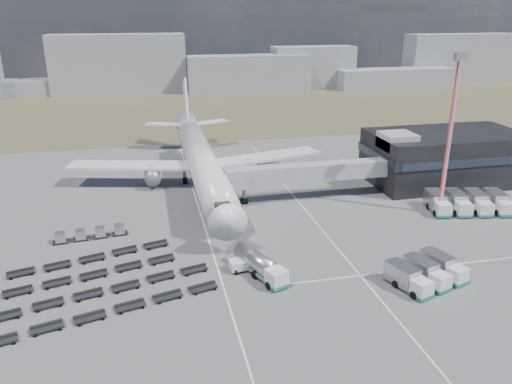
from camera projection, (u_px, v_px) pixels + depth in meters
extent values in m
plane|color=#565659|center=(230.00, 260.00, 69.46)|extent=(420.00, 420.00, 0.00)
cube|color=brown|center=(175.00, 111.00, 170.12)|extent=(420.00, 90.00, 0.01)
cube|color=silver|center=(211.00, 246.00, 73.63)|extent=(0.25, 110.00, 0.01)
cube|color=silver|center=(326.00, 234.00, 77.33)|extent=(0.25, 110.00, 0.01)
cube|color=silver|center=(422.00, 268.00, 67.29)|extent=(40.00, 0.25, 0.01)
cube|color=black|center=(445.00, 157.00, 99.58)|extent=(30.00, 16.00, 10.00)
cube|color=#262D38|center=(446.00, 151.00, 99.17)|extent=(30.40, 16.40, 1.60)
cube|color=#939399|center=(397.00, 141.00, 93.72)|extent=(6.00, 6.00, 3.00)
cube|color=#939399|center=(308.00, 172.00, 90.19)|extent=(29.80, 3.00, 3.00)
cube|color=#939399|center=(236.00, 178.00, 86.97)|extent=(4.00, 3.60, 3.40)
cylinder|color=slate|center=(244.00, 190.00, 88.62)|extent=(0.70, 0.70, 5.10)
cylinder|color=black|center=(244.00, 201.00, 89.34)|extent=(1.40, 0.90, 1.40)
cylinder|color=silver|center=(202.00, 163.00, 95.08)|extent=(5.60, 48.00, 5.60)
cone|color=silver|center=(225.00, 215.00, 70.83)|extent=(5.60, 5.00, 5.60)
cone|color=silver|center=(188.00, 127.00, 120.43)|extent=(5.60, 8.00, 5.60)
cube|color=black|center=(222.00, 205.00, 72.38)|extent=(2.20, 2.00, 0.80)
cube|color=silver|center=(133.00, 165.00, 97.39)|extent=(25.59, 11.38, 0.50)
cube|color=silver|center=(262.00, 157.00, 102.75)|extent=(25.59, 11.38, 0.50)
cylinder|color=slate|center=(152.00, 176.00, 96.87)|extent=(3.00, 5.00, 3.00)
cylinder|color=slate|center=(248.00, 169.00, 100.79)|extent=(3.00, 5.00, 3.00)
cube|color=silver|center=(165.00, 124.00, 120.98)|extent=(9.49, 5.63, 0.35)
cube|color=silver|center=(210.00, 122.00, 123.25)|extent=(9.49, 5.63, 0.35)
cube|color=silver|center=(186.00, 101.00, 121.20)|extent=(0.50, 9.06, 11.45)
cylinder|color=slate|center=(220.00, 226.00, 77.27)|extent=(0.50, 0.50, 2.50)
cylinder|color=slate|center=(185.00, 177.00, 99.48)|extent=(0.60, 0.60, 2.50)
cylinder|color=slate|center=(216.00, 175.00, 100.80)|extent=(0.60, 0.60, 2.50)
cylinder|color=black|center=(220.00, 230.00, 77.53)|extent=(0.50, 1.20, 1.20)
cube|color=gray|center=(44.00, 87.00, 199.83)|extent=(30.74, 12.00, 6.26)
cube|color=gray|center=(119.00, 64.00, 201.87)|extent=(53.22, 12.00, 23.36)
cube|color=gray|center=(199.00, 77.00, 212.06)|extent=(38.89, 12.00, 10.86)
cube|color=gray|center=(249.00, 73.00, 207.57)|extent=(50.91, 12.00, 14.82)
cube|color=gray|center=(313.00, 67.00, 217.03)|extent=(35.40, 12.00, 17.57)
cube|color=gray|center=(394.00, 78.00, 218.41)|extent=(51.81, 12.00, 8.24)
cube|color=gray|center=(460.00, 58.00, 233.61)|extent=(53.44, 12.00, 21.89)
cube|color=silver|center=(277.00, 278.00, 62.16)|extent=(2.98, 2.98, 2.21)
cube|color=#157662|center=(277.00, 284.00, 62.46)|extent=(3.11, 3.11, 0.48)
cylinder|color=#AEADB2|center=(256.00, 260.00, 65.68)|extent=(4.84, 7.59, 2.40)
cube|color=slate|center=(256.00, 267.00, 66.06)|extent=(4.75, 7.56, 0.34)
cylinder|color=black|center=(262.00, 273.00, 65.02)|extent=(2.71, 1.89, 1.06)
cube|color=silver|center=(243.00, 265.00, 66.59)|extent=(3.76, 2.40, 1.57)
cube|color=silver|center=(268.00, 163.00, 107.15)|extent=(3.27, 6.41, 2.86)
cube|color=#157662|center=(268.00, 169.00, 107.56)|extent=(3.38, 6.53, 0.46)
cube|color=silver|center=(422.00, 289.00, 60.12)|extent=(2.67, 2.61, 2.06)
cube|color=#157662|center=(421.00, 294.00, 60.39)|extent=(2.79, 2.73, 0.42)
cube|color=#AEADB2|center=(402.00, 274.00, 62.64)|extent=(3.44, 4.78, 2.43)
cube|color=silver|center=(440.00, 282.00, 61.62)|extent=(2.67, 2.61, 2.06)
cube|color=#157662|center=(439.00, 287.00, 61.89)|extent=(2.79, 2.73, 0.42)
cube|color=#AEADB2|center=(420.00, 268.00, 64.14)|extent=(3.44, 4.78, 2.43)
cube|color=silver|center=(457.00, 275.00, 63.12)|extent=(2.67, 2.61, 2.06)
cube|color=#157662|center=(456.00, 281.00, 63.40)|extent=(2.79, 2.73, 0.42)
cube|color=#AEADB2|center=(437.00, 262.00, 65.65)|extent=(3.44, 4.78, 2.43)
cube|color=silver|center=(443.00, 209.00, 83.38)|extent=(2.78, 2.70, 2.28)
cube|color=#157662|center=(442.00, 214.00, 83.68)|extent=(2.90, 2.82, 0.47)
cube|color=#AEADB2|center=(435.00, 199.00, 86.64)|extent=(3.36, 5.16, 2.69)
cube|color=silver|center=(464.00, 209.00, 83.47)|extent=(2.78, 2.70, 2.28)
cube|color=#157662|center=(463.00, 214.00, 83.77)|extent=(2.90, 2.82, 0.47)
cube|color=#AEADB2|center=(455.00, 199.00, 86.72)|extent=(3.36, 5.16, 2.69)
cube|color=silver|center=(484.00, 209.00, 83.55)|extent=(2.78, 2.70, 2.28)
cube|color=#157662|center=(483.00, 214.00, 83.86)|extent=(2.90, 2.82, 0.47)
cube|color=#AEADB2|center=(475.00, 199.00, 86.81)|extent=(3.36, 5.16, 2.69)
cube|color=silver|center=(505.00, 209.00, 83.64)|extent=(2.78, 2.70, 2.28)
cube|color=#157662|center=(504.00, 214.00, 83.94)|extent=(2.90, 2.82, 0.47)
cube|color=#AEADB2|center=(495.00, 199.00, 86.90)|extent=(3.36, 5.16, 2.69)
cube|color=black|center=(61.00, 242.00, 74.36)|extent=(2.49, 1.72, 0.16)
cube|color=#AEADB2|center=(60.00, 237.00, 74.09)|extent=(1.60, 1.60, 1.34)
cube|color=black|center=(81.00, 239.00, 75.28)|extent=(2.49, 1.72, 0.16)
cube|color=#AEADB2|center=(80.00, 234.00, 75.02)|extent=(1.60, 1.60, 1.34)
cube|color=black|center=(101.00, 236.00, 76.20)|extent=(2.49, 1.72, 0.16)
cube|color=#AEADB2|center=(100.00, 231.00, 75.94)|extent=(1.60, 1.60, 1.34)
cube|color=black|center=(120.00, 233.00, 77.13)|extent=(2.49, 1.72, 0.16)
cube|color=#AEADB2|center=(119.00, 229.00, 76.86)|extent=(1.60, 1.60, 1.34)
cube|color=black|center=(68.00, 321.00, 55.21)|extent=(35.69, 11.20, 0.82)
cube|color=black|center=(62.00, 300.00, 59.19)|extent=(35.69, 11.20, 0.82)
cube|color=black|center=(57.00, 282.00, 63.16)|extent=(31.28, 10.01, 0.82)
cube|color=black|center=(52.00, 266.00, 67.13)|extent=(31.28, 10.01, 0.82)
cylinder|color=red|center=(449.00, 140.00, 80.68)|extent=(0.72, 0.72, 25.74)
cube|color=slate|center=(460.00, 56.00, 76.12)|extent=(2.54, 1.36, 1.24)
cube|color=#565659|center=(439.00, 213.00, 85.09)|extent=(2.06, 2.06, 0.31)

